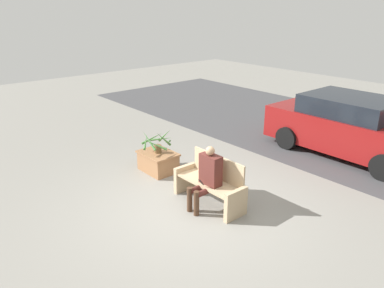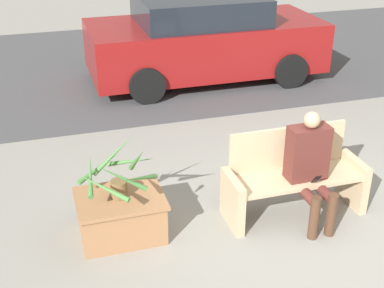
% 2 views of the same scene
% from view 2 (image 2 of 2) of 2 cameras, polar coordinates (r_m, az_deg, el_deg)
% --- Properties ---
extents(ground_plane, '(30.00, 30.00, 0.00)m').
position_cam_2_polar(ground_plane, '(5.79, 12.01, -9.12)').
color(ground_plane, gray).
extents(road_surface, '(20.00, 6.00, 0.01)m').
position_cam_2_polar(road_surface, '(10.94, -3.04, 8.86)').
color(road_surface, '#424244').
rests_on(road_surface, ground_plane).
extents(bench, '(1.52, 0.53, 0.93)m').
position_cam_2_polar(bench, '(5.88, 10.73, -3.49)').
color(bench, tan).
rests_on(bench, ground_plane).
extents(person_seated, '(0.43, 0.59, 1.22)m').
position_cam_2_polar(person_seated, '(5.66, 12.53, -2.08)').
color(person_seated, '#51231E').
rests_on(person_seated, ground_plane).
extents(planter_box, '(0.88, 0.66, 0.46)m').
position_cam_2_polar(planter_box, '(5.53, -7.59, -7.46)').
color(planter_box, '#936642').
rests_on(planter_box, ground_plane).
extents(potted_plant, '(0.80, 0.81, 0.59)m').
position_cam_2_polar(potted_plant, '(5.29, -7.95, -3.34)').
color(potted_plant, brown).
rests_on(potted_plant, planter_box).
extents(parked_car, '(4.13, 1.98, 1.50)m').
position_cam_2_polar(parked_car, '(9.74, 1.28, 11.18)').
color(parked_car, maroon).
rests_on(parked_car, ground_plane).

